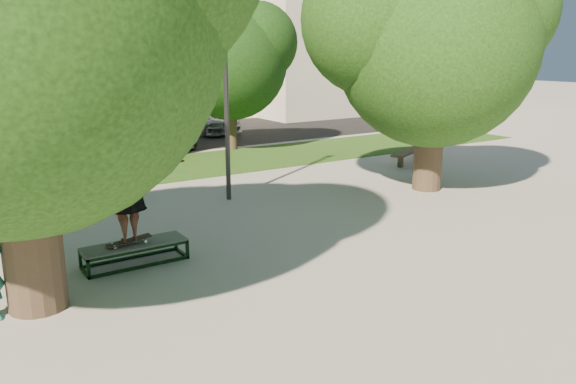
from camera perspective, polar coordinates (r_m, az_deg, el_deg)
ground at (r=9.80m, az=2.32°, el=-7.87°), size 120.00×120.00×0.00m
grass_strip at (r=18.38m, az=-12.48°, el=2.35°), size 30.00×4.00×0.02m
asphalt_strip at (r=24.25m, az=-20.24°, el=4.61°), size 40.00×8.00×0.01m
tree_right at (r=15.34m, az=14.31°, el=15.33°), size 6.24×5.33×6.51m
bg_tree_mid at (r=19.91m, az=-21.64°, el=14.21°), size 5.76×4.92×6.24m
bg_tree_right at (r=21.30m, az=-6.18°, el=13.62°), size 5.04×4.31×5.43m
lamppost at (r=13.90m, az=-6.36°, el=11.94°), size 0.25×0.15×6.11m
side_building at (r=37.49m, az=5.41°, el=14.63°), size 15.00×10.00×8.00m
grind_box at (r=10.34m, az=-15.28°, el=-6.04°), size 1.80×0.60×0.38m
skater_rig at (r=10.00m, az=-16.18°, el=-0.09°), size 2.14×0.69×1.79m
bench at (r=19.50m, az=12.55°, el=4.11°), size 2.84×1.56×0.45m
car_grey at (r=22.59m, az=-13.62°, el=6.09°), size 2.44×4.78×1.29m
car_silver_b at (r=26.40m, az=-8.75°, el=7.48°), size 2.33×4.75×1.33m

